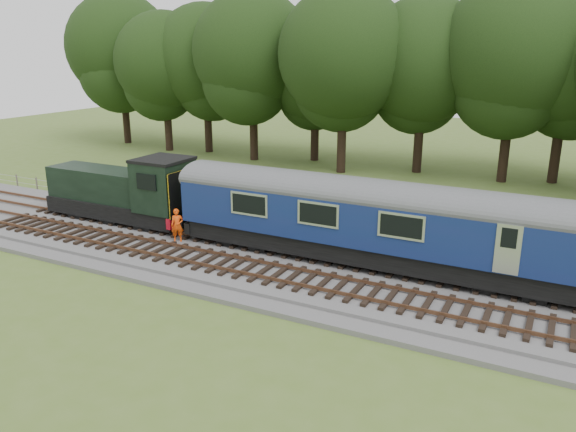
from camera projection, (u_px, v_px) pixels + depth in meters
The scene contains 9 objects.
ground at pixel (295, 270), 25.00m from camera, with size 120.00×120.00×0.00m, color #4E6826.
ballast at pixel (295, 266), 24.94m from camera, with size 70.00×7.00×0.35m, color #4C4C4F.
track_north at pixel (308, 252), 26.07m from camera, with size 67.20×2.40×0.21m.
track_south at pixel (278, 274), 23.51m from camera, with size 67.20×2.40×0.21m.
fence at pixel (334, 240), 28.82m from camera, with size 64.00×0.12×1.00m, color #6B6054, non-canonical shape.
tree_line at pixel (421, 174), 43.70m from camera, with size 70.00×8.00×18.00m, color black, non-canonical shape.
dmu_railcar at pixel (370, 215), 24.15m from camera, with size 18.05×2.86×3.88m.
shunter_loco at pixel (125, 192), 30.45m from camera, with size 8.91×2.60×3.38m.
worker at pixel (177, 225), 27.40m from camera, with size 0.61×0.40×1.66m, color #F64A0C.
Camera 1 is at (10.39, -20.77, 9.57)m, focal length 35.00 mm.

